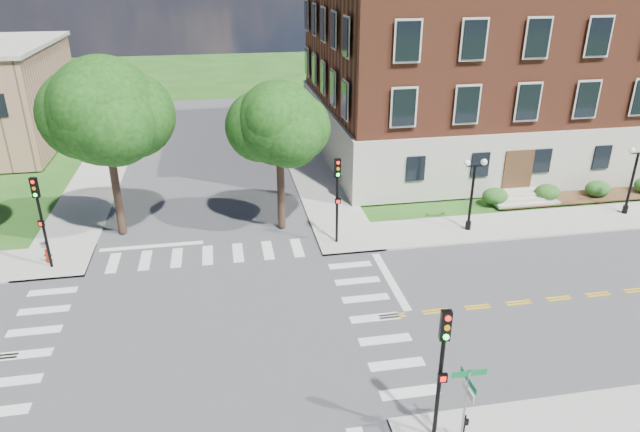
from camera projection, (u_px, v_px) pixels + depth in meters
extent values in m
plane|color=#1D4B15|center=(208.00, 336.00, 23.75)|extent=(160.00, 160.00, 0.00)
cube|color=#3D3D3F|center=(208.00, 336.00, 23.74)|extent=(90.00, 12.00, 0.01)
cube|color=#3D3D3F|center=(208.00, 336.00, 23.74)|extent=(12.00, 90.00, 0.01)
cube|color=#9E9B93|center=(594.00, 218.00, 34.41)|extent=(34.00, 3.50, 0.12)
cube|color=#9E9B93|center=(306.00, 155.00, 45.64)|extent=(3.50, 34.00, 0.12)
cube|color=#9E9B93|center=(104.00, 167.00, 43.12)|extent=(3.50, 34.00, 0.12)
cube|color=silver|center=(390.00, 280.00, 27.87)|extent=(0.40, 5.50, 0.00)
cube|color=beige|center=(504.00, 123.00, 46.49)|extent=(30.00, 20.00, 4.20)
cube|color=brown|center=(518.00, 20.00, 43.22)|extent=(29.55, 19.70, 11.80)
cube|color=#472D19|center=(518.00, 171.00, 36.99)|extent=(2.00, 0.10, 2.80)
cylinder|color=black|center=(118.00, 199.00, 31.69)|extent=(0.44, 0.44, 4.14)
sphere|color=#0E360F|center=(104.00, 111.00, 29.66)|extent=(5.75, 5.75, 5.75)
cylinder|color=black|center=(281.00, 196.00, 32.47)|extent=(0.44, 0.44, 3.85)
sphere|color=#0E360F|center=(279.00, 123.00, 30.74)|extent=(4.64, 4.64, 4.64)
cylinder|color=black|center=(439.00, 389.00, 17.83)|extent=(0.14, 0.14, 3.80)
cube|color=black|center=(445.00, 325.00, 16.85)|extent=(0.35, 0.27, 1.00)
cylinder|color=red|center=(448.00, 318.00, 16.60)|extent=(0.19, 0.08, 0.18)
cylinder|color=orange|center=(447.00, 328.00, 16.74)|extent=(0.19, 0.08, 0.18)
cylinder|color=#19E533|center=(446.00, 337.00, 16.87)|extent=(0.19, 0.08, 0.18)
cube|color=black|center=(442.00, 378.00, 17.43)|extent=(0.31, 0.16, 0.30)
cylinder|color=black|center=(337.00, 210.00, 30.66)|extent=(0.14, 0.14, 3.80)
cube|color=black|center=(338.00, 168.00, 29.68)|extent=(0.34, 0.26, 1.00)
cylinder|color=red|center=(338.00, 163.00, 29.43)|extent=(0.18, 0.07, 0.18)
cylinder|color=orange|center=(338.00, 169.00, 29.56)|extent=(0.18, 0.07, 0.18)
cylinder|color=#19E533|center=(338.00, 175.00, 29.70)|extent=(0.18, 0.07, 0.18)
cube|color=black|center=(338.00, 201.00, 30.25)|extent=(0.31, 0.16, 0.30)
cylinder|color=black|center=(45.00, 233.00, 28.09)|extent=(0.14, 0.14, 3.80)
cube|color=black|center=(35.00, 188.00, 27.11)|extent=(0.38, 0.32, 1.00)
cylinder|color=red|center=(32.00, 182.00, 26.86)|extent=(0.19, 0.11, 0.18)
cylinder|color=orange|center=(34.00, 189.00, 26.99)|extent=(0.19, 0.11, 0.18)
cylinder|color=#19E533|center=(35.00, 195.00, 27.13)|extent=(0.19, 0.11, 0.18)
cube|color=black|center=(41.00, 223.00, 27.68)|extent=(0.32, 0.22, 0.30)
cylinder|color=black|center=(468.00, 225.00, 32.81)|extent=(0.32, 0.32, 0.50)
cylinder|color=black|center=(471.00, 199.00, 32.13)|extent=(0.16, 0.16, 3.80)
cube|color=black|center=(475.00, 166.00, 31.34)|extent=(1.00, 0.06, 0.06)
sphere|color=white|center=(467.00, 163.00, 31.17)|extent=(0.36, 0.36, 0.36)
sphere|color=white|center=(484.00, 162.00, 31.34)|extent=(0.36, 0.36, 0.36)
cylinder|color=black|center=(625.00, 209.00, 34.92)|extent=(0.32, 0.32, 0.50)
cylinder|color=black|center=(631.00, 184.00, 34.25)|extent=(0.16, 0.16, 3.80)
cube|color=black|center=(639.00, 153.00, 33.45)|extent=(1.00, 0.06, 0.06)
sphere|color=white|center=(632.00, 150.00, 33.29)|extent=(0.36, 0.36, 0.36)
cylinder|color=gray|center=(464.00, 411.00, 17.45)|extent=(0.07, 0.07, 3.10)
cube|color=#0C6632|center=(469.00, 373.00, 16.85)|extent=(1.10, 0.03, 0.20)
cube|color=#0C6632|center=(468.00, 380.00, 16.96)|extent=(0.03, 1.10, 0.20)
cube|color=silver|center=(468.00, 392.00, 17.15)|extent=(0.03, 0.75, 0.25)
cylinder|color=black|center=(463.00, 430.00, 18.00)|extent=(0.10, 0.10, 1.20)
cube|color=black|center=(466.00, 422.00, 17.71)|extent=(0.14, 0.08, 0.22)
cylinder|color=maroon|center=(49.00, 261.00, 29.32)|extent=(0.32, 0.32, 0.10)
cylinder|color=maroon|center=(48.00, 257.00, 29.22)|extent=(0.22, 0.22, 0.60)
sphere|color=maroon|center=(47.00, 251.00, 29.08)|extent=(0.24, 0.24, 0.24)
cylinder|color=maroon|center=(48.00, 255.00, 29.19)|extent=(0.35, 0.12, 0.12)
cylinder|color=maroon|center=(48.00, 255.00, 29.19)|extent=(0.12, 0.35, 0.12)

